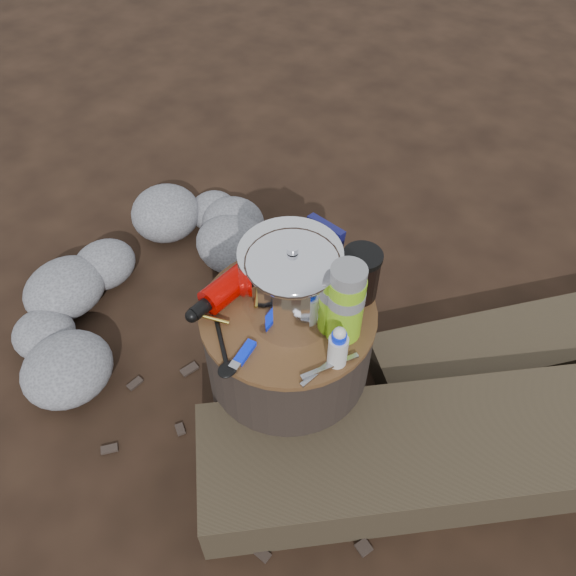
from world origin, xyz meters
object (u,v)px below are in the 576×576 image
Objects in this scene: stump at (288,358)px; travel_mug at (360,275)px; log_main at (576,436)px; thermos at (346,303)px; fuel_bottle at (239,279)px; camping_pot at (292,284)px.

stump is 0.32m from travel_mug.
thermos is at bearing -106.53° from log_main.
fuel_bottle is at bearing -173.34° from thermos.
fuel_bottle is at bearing -175.64° from camping_pot.
stump is 3.16× the size of travel_mug.
camping_pot is at bearing -124.50° from travel_mug.
thermos is (-0.58, -0.28, 0.42)m from log_main.
log_main is at bearing 22.97° from camping_pot.
camping_pot is at bearing -170.65° from thermos.
camping_pot reaches higher than fuel_bottle.
thermos reaches higher than travel_mug.
camping_pot is 0.74× the size of fuel_bottle.
camping_pot reaches higher than log_main.
thermos is 0.13m from travel_mug.
camping_pot is 0.18m from travel_mug.
thermos is 1.54× the size of travel_mug.
travel_mug is (-0.03, 0.12, -0.04)m from thermos.
log_main is at bearing 25.87° from fuel_bottle.
thermos is (0.14, 0.02, 0.30)m from stump.
log_main is at bearing 14.37° from travel_mug.
fuel_bottle is at bearing -176.25° from stump.
fuel_bottle is at bearing -148.32° from travel_mug.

